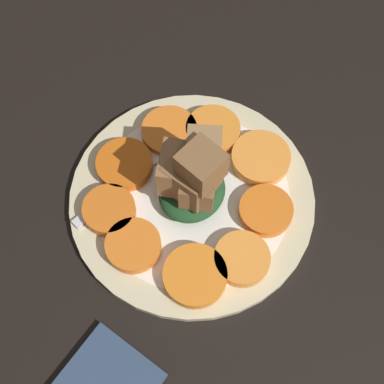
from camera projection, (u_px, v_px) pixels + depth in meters
table_slab at (192, 204)px, 61.31cm from camera, size 120.00×120.00×2.00cm
plate at (192, 198)px, 59.93cm from camera, size 27.39×27.39×1.05cm
carrot_slice_0 at (213, 130)px, 62.26cm from camera, size 6.37×6.37×1.37cm
carrot_slice_1 at (169, 132)px, 62.18cm from camera, size 6.50×6.50×1.37cm
carrot_slice_2 at (124, 164)px, 60.33cm from camera, size 6.38×6.38×1.37cm
carrot_slice_3 at (109, 210)px, 57.92cm from camera, size 5.77×5.77×1.37cm
carrot_slice_4 at (133, 246)px, 56.18cm from camera, size 5.91×5.91×1.37cm
carrot_slice_5 at (195, 276)px, 54.78cm from camera, size 6.67×6.67×1.37cm
carrot_slice_6 at (242, 259)px, 55.56cm from camera, size 5.89×5.89×1.37cm
carrot_slice_7 at (266, 211)px, 57.89cm from camera, size 5.87×5.87×1.37cm
carrot_slice_8 at (261, 158)px, 60.68cm from camera, size 6.73×6.73×1.37cm
center_pile at (194, 177)px, 55.50cm from camera, size 8.33×7.85×10.17cm
fork at (138, 173)px, 60.40cm from camera, size 17.41×4.64×0.40cm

